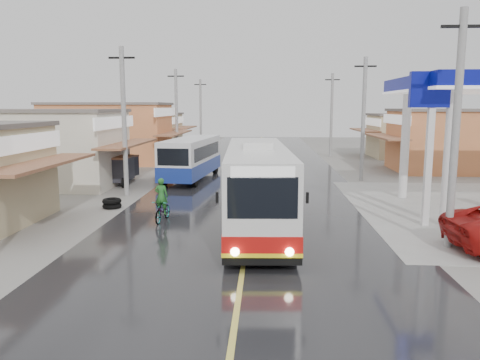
% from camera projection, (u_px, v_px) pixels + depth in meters
% --- Properties ---
extents(ground, '(120.00, 120.00, 0.00)m').
position_uv_depth(ground, '(246.00, 244.00, 16.61)').
color(ground, slate).
rests_on(ground, ground).
extents(road, '(12.00, 90.00, 0.02)m').
position_uv_depth(road, '(256.00, 179.00, 31.41)').
color(road, black).
rests_on(road, ground).
extents(centre_line, '(0.15, 90.00, 0.01)m').
position_uv_depth(centre_line, '(256.00, 179.00, 31.40)').
color(centre_line, '#D8CC4C').
rests_on(centre_line, road).
extents(shopfronts_left, '(11.00, 44.00, 5.20)m').
position_uv_depth(shopfronts_left, '(83.00, 172.00, 35.07)').
color(shopfronts_left, tan).
rests_on(shopfronts_left, ground).
extents(utility_poles_left, '(1.60, 50.00, 8.00)m').
position_uv_depth(utility_poles_left, '(156.00, 176.00, 32.77)').
color(utility_poles_left, gray).
rests_on(utility_poles_left, ground).
extents(utility_poles_right, '(1.60, 36.00, 8.00)m').
position_uv_depth(utility_poles_right, '(361.00, 180.00, 31.03)').
color(utility_poles_right, gray).
rests_on(utility_poles_right, ground).
extents(coach_bus, '(3.03, 11.33, 3.51)m').
position_uv_depth(coach_bus, '(257.00, 186.00, 18.81)').
color(coach_bus, silver).
rests_on(coach_bus, road).
extents(second_bus, '(3.09, 8.47, 2.75)m').
position_uv_depth(second_bus, '(191.00, 158.00, 31.19)').
color(second_bus, silver).
rests_on(second_bus, road).
extents(cyclist, '(0.79, 1.81, 1.90)m').
position_uv_depth(cyclist, '(163.00, 207.00, 19.81)').
color(cyclist, black).
rests_on(cyclist, ground).
extents(tricycle_near, '(1.62, 2.41, 1.82)m').
position_uv_depth(tricycle_near, '(118.00, 169.00, 28.94)').
color(tricycle_near, '#26262D').
rests_on(tricycle_near, ground).
extents(tricycle_far, '(1.84, 2.40, 1.65)m').
position_uv_depth(tricycle_far, '(123.00, 167.00, 30.71)').
color(tricycle_far, '#26262D').
rests_on(tricycle_far, ground).
extents(tyre_stack, '(0.91, 0.91, 0.47)m').
position_uv_depth(tyre_stack, '(112.00, 203.00, 22.50)').
color(tyre_stack, black).
rests_on(tyre_stack, ground).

